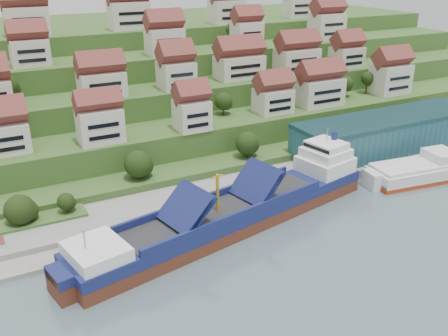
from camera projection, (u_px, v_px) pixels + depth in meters
ground at (267, 220)px, 110.79m from camera, size 300.00×300.00×0.00m
quay at (301, 175)px, 131.14m from camera, size 180.00×14.00×2.20m
hillside at (124, 79)px, 191.10m from camera, size 260.00×128.00×31.00m
hillside_village at (177, 62)px, 152.74m from camera, size 160.79×64.10×29.04m
hillside_trees at (153, 122)px, 131.79m from camera, size 144.54×62.65×30.63m
warehouse at (389, 132)px, 144.07m from camera, size 60.00×15.00×10.00m
flagpole at (308, 162)px, 124.00m from camera, size 1.28×0.16×8.00m
cargo_ship at (239, 212)px, 107.75m from camera, size 73.83×25.72×16.14m
second_ship at (420, 171)px, 130.19m from camera, size 27.95×13.29×7.80m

